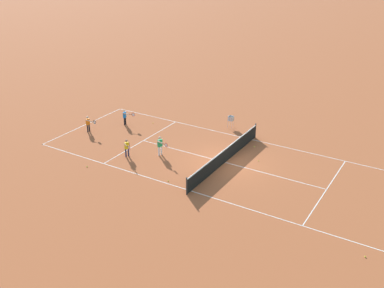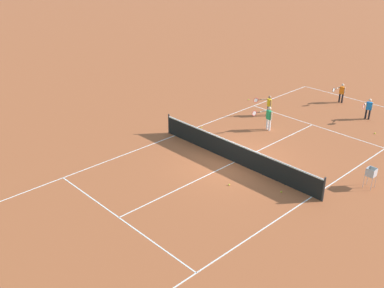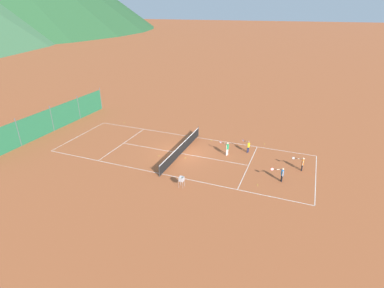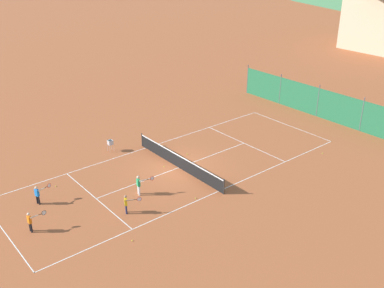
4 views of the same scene
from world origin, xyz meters
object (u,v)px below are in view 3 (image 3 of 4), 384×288
tennis_ball_by_net_right (211,140)px  tennis_ball_mid_court (257,185)px  tennis_ball_alley_left (159,156)px  tennis_ball_by_net_left (264,144)px  player_far_baseline (248,146)px  player_near_service (302,163)px  tennis_ball_alley_right (161,167)px  tennis_net (181,149)px  ball_hopper (182,180)px  tennis_ball_near_corner (185,158)px  player_far_service (227,148)px  player_near_baseline (282,174)px  tennis_ball_service_box (124,123)px

tennis_ball_by_net_right → tennis_ball_mid_court: bearing=-138.5°
tennis_ball_alley_left → tennis_ball_by_net_right: 6.14m
tennis_ball_mid_court → tennis_ball_by_net_left: same height
tennis_ball_by_net_left → player_far_baseline: bearing=153.4°
player_far_baseline → tennis_ball_mid_court: bearing=-160.4°
player_near_service → tennis_ball_alley_right: (-3.87, 11.32, -0.67)m
tennis_ball_alley_left → tennis_ball_by_net_left: size_ratio=1.00×
tennis_net → tennis_ball_alley_right: bearing=168.4°
tennis_ball_by_net_right → ball_hopper: bearing=-176.1°
tennis_ball_near_corner → tennis_ball_alley_right: bearing=149.9°
player_far_baseline → player_far_service: size_ratio=0.90×
player_near_baseline → tennis_ball_by_net_right: player_near_baseline is taller
tennis_ball_near_corner → tennis_ball_by_net_left: 8.48m
player_far_service → tennis_ball_alley_left: player_far_service is taller
tennis_net → tennis_ball_alley_right: size_ratio=139.09×
tennis_ball_by_net_left → player_far_service: bearing=141.9°
tennis_ball_by_net_left → tennis_net: bearing=125.6°
ball_hopper → tennis_ball_alley_right: bearing=53.0°
tennis_ball_near_corner → tennis_ball_by_net_right: same height
tennis_ball_near_corner → tennis_ball_alley_left: 2.49m
tennis_ball_service_box → ball_hopper: 15.69m
tennis_ball_service_box → tennis_ball_by_net_left: same height
tennis_net → tennis_ball_near_corner: tennis_net is taller
tennis_ball_service_box → tennis_ball_near_corner: same height
player_far_service → tennis_ball_by_net_left: size_ratio=19.80×
player_far_baseline → tennis_ball_by_net_right: 4.31m
tennis_net → tennis_ball_alley_right: tennis_net is taller
tennis_ball_near_corner → tennis_ball_mid_court: size_ratio=1.00×
player_far_baseline → ball_hopper: bearing=156.4°
player_far_baseline → tennis_ball_service_box: 15.49m
player_far_service → player_near_service: 6.66m
tennis_ball_alley_right → tennis_ball_alley_left: (1.83, 1.10, 0.00)m
tennis_ball_service_box → tennis_ball_alley_right: bearing=-132.0°
player_near_baseline → tennis_ball_by_net_left: player_near_baseline is taller
tennis_ball_near_corner → tennis_ball_by_net_left: bearing=-47.5°
player_far_baseline → player_far_service: (-1.29, 1.69, 0.07)m
player_near_service → tennis_ball_service_box: bearing=78.4°
player_far_service → tennis_net: bearing=107.3°
player_near_service → tennis_ball_near_corner: 10.13m
player_far_service → tennis_ball_mid_court: size_ratio=19.80×
player_near_baseline → ball_hopper: 7.88m
player_far_service → tennis_ball_by_net_right: player_far_service is taller
tennis_ball_service_box → tennis_ball_by_net_left: bearing=-90.0°
tennis_net → ball_hopper: tennis_net is taller
tennis_ball_service_box → tennis_ball_mid_court: 18.97m
player_near_baseline → tennis_ball_alley_left: player_near_baseline is taller
player_far_service → tennis_ball_mid_court: 5.61m
tennis_ball_alley_right → tennis_ball_by_net_left: same height
tennis_net → tennis_ball_by_net_left: 8.57m
tennis_net → tennis_ball_by_net_right: 4.24m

